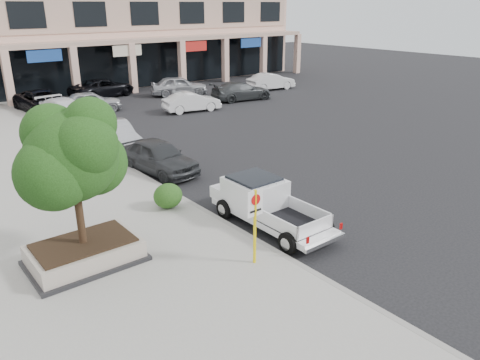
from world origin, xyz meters
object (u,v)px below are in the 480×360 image
object	(u,v)px
curb_car_b	(115,136)
lot_car_d	(102,88)
lot_car_a	(90,102)
lot_car_b	(192,102)
curb_car_d	(43,102)
lot_car_f	(271,81)
no_parking_sign	(255,217)
curb_car_a	(159,156)
lot_car_e	(179,86)
planter_tree	(75,155)
lot_car_c	(241,91)
pickup_truck	(272,206)
curb_car_c	(65,111)
planter	(85,253)

from	to	relation	value
curb_car_b	lot_car_d	world-z (taller)	lot_car_d
lot_car_a	lot_car_b	world-z (taller)	lot_car_a
curb_car_b	curb_car_d	size ratio (longest dim) A/B	0.81
lot_car_b	lot_car_f	xyz separation A→B (m)	(10.59, 3.23, 0.05)
no_parking_sign	lot_car_a	bearing A→B (deg)	79.13
curb_car_a	lot_car_a	bearing A→B (deg)	73.57
lot_car_b	curb_car_d	bearing A→B (deg)	63.51
curb_car_a	curb_car_d	world-z (taller)	curb_car_d
curb_car_a	lot_car_e	xyz separation A→B (m)	(10.94, 15.94, 0.06)
planter_tree	lot_car_a	xyz separation A→B (m)	(8.27, 20.24, -2.67)
lot_car_a	lot_car_c	world-z (taller)	lot_car_a
planter_tree	pickup_truck	xyz separation A→B (m)	(5.92, -1.61, -2.61)
no_parking_sign	curb_car_a	distance (m)	9.35
curb_car_a	lot_car_d	bearing A→B (deg)	67.55
lot_car_d	curb_car_a	bearing A→B (deg)	148.93
planter_tree	curb_car_d	size ratio (longest dim) A/B	0.70
curb_car_a	lot_car_b	world-z (taller)	curb_car_a
pickup_truck	lot_car_c	size ratio (longest dim) A/B	1.02
no_parking_sign	lot_car_d	bearing A→B (deg)	75.16
curb_car_a	curb_car_c	xyz separation A→B (m)	(0.04, 12.27, 0.00)
curb_car_a	curb_car_d	xyz separation A→B (m)	(-0.16, 16.17, 0.04)
no_parking_sign	lot_car_e	bearing A→B (deg)	62.76
pickup_truck	lot_car_e	world-z (taller)	lot_car_e
lot_car_b	lot_car_c	world-z (taller)	lot_car_c
no_parking_sign	curb_car_c	xyz separation A→B (m)	(2.00, 21.36, -0.88)
planter_tree	lot_car_a	bearing A→B (deg)	67.79
planter_tree	no_parking_sign	xyz separation A→B (m)	(3.75, -3.27, -1.78)
pickup_truck	lot_car_a	size ratio (longest dim) A/B	1.17
planter	no_parking_sign	xyz separation A→B (m)	(3.88, -3.11, 1.16)
pickup_truck	curb_car_b	distance (m)	11.96
curb_car_d	lot_car_d	size ratio (longest dim) A/B	1.03
pickup_truck	lot_car_b	bearing A→B (deg)	65.20
lot_car_a	lot_car_d	distance (m)	5.65
planter_tree	curb_car_c	distance (m)	19.17
planter_tree	lot_car_a	distance (m)	22.03
no_parking_sign	planter_tree	bearing A→B (deg)	138.94
curb_car_a	curb_car_c	size ratio (longest dim) A/B	0.85
planter	lot_car_b	size ratio (longest dim) A/B	0.77
no_parking_sign	curb_car_c	size ratio (longest dim) A/B	0.44
pickup_truck	lot_car_c	xyz separation A→B (m)	(13.57, 18.54, -0.08)
no_parking_sign	lot_car_a	xyz separation A→B (m)	(4.52, 23.51, -0.89)
lot_car_d	curb_car_d	bearing A→B (deg)	103.04
curb_car_c	lot_car_b	world-z (taller)	curb_car_c
curb_car_d	lot_car_a	bearing A→B (deg)	-37.05
lot_car_b	planter	bearing A→B (deg)	147.96
lot_car_c	planter	bearing A→B (deg)	140.30
pickup_truck	lot_car_f	xyz separation A→B (m)	(18.70, 20.68, -0.07)
curb_car_c	lot_car_f	world-z (taller)	curb_car_c
lot_car_b	curb_car_c	bearing A→B (deg)	84.26
lot_car_b	lot_car_e	xyz separation A→B (m)	(2.61, 5.93, 0.13)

